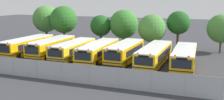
% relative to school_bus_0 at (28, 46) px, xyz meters
% --- Properties ---
extents(ground_plane, '(160.00, 160.00, 0.00)m').
position_rel_school_bus_0_xyz_m(ground_plane, '(11.25, 0.23, -1.40)').
color(ground_plane, '#38383D').
extents(school_bus_0, '(2.85, 9.88, 2.66)m').
position_rel_school_bus_0_xyz_m(school_bus_0, '(0.00, 0.00, 0.00)').
color(school_bus_0, '#EAA80C').
rests_on(school_bus_0, ground_plane).
extents(school_bus_1, '(2.62, 9.58, 2.66)m').
position_rel_school_bus_0_xyz_m(school_bus_1, '(3.92, 0.37, 0.00)').
color(school_bus_1, '#EAA80C').
rests_on(school_bus_1, ground_plane).
extents(school_bus_2, '(2.74, 9.27, 2.50)m').
position_rel_school_bus_0_xyz_m(school_bus_2, '(7.51, 0.11, -0.08)').
color(school_bus_2, yellow).
rests_on(school_bus_2, ground_plane).
extents(school_bus_3, '(2.80, 10.14, 2.56)m').
position_rel_school_bus_0_xyz_m(school_bus_3, '(11.33, 0.03, -0.05)').
color(school_bus_3, yellow).
rests_on(school_bus_3, ground_plane).
extents(school_bus_4, '(2.76, 9.27, 2.68)m').
position_rel_school_bus_0_xyz_m(school_bus_4, '(14.89, 0.44, 0.01)').
color(school_bus_4, '#EAA80C').
rests_on(school_bus_4, ground_plane).
extents(school_bus_5, '(2.80, 10.66, 2.53)m').
position_rel_school_bus_0_xyz_m(school_bus_5, '(18.74, 0.41, -0.06)').
color(school_bus_5, yellow).
rests_on(school_bus_5, ground_plane).
extents(school_bus_6, '(2.73, 9.84, 2.59)m').
position_rel_school_bus_0_xyz_m(school_bus_6, '(22.41, -0.03, -0.03)').
color(school_bus_6, '#EAA80C').
rests_on(school_bus_6, ground_plane).
extents(tree_0, '(4.93, 4.93, 6.91)m').
position_rel_school_bus_0_xyz_m(tree_0, '(-3.96, 10.54, 3.06)').
color(tree_0, '#4C3823').
rests_on(tree_0, ground_plane).
extents(tree_1, '(4.77, 4.77, 6.95)m').
position_rel_school_bus_0_xyz_m(tree_1, '(0.71, 9.26, 3.25)').
color(tree_1, '#4C3823').
rests_on(tree_1, ground_plane).
extents(tree_2, '(3.66, 3.66, 5.42)m').
position_rel_school_bus_0_xyz_m(tree_2, '(7.25, 10.62, 2.17)').
color(tree_2, '#4C3823').
rests_on(tree_2, ground_plane).
extents(tree_3, '(4.92, 4.92, 6.35)m').
position_rel_school_bus_0_xyz_m(tree_3, '(11.17, 11.57, 2.58)').
color(tree_3, '#4C3823').
rests_on(tree_3, ground_plane).
extents(tree_4, '(4.34, 4.34, 5.84)m').
position_rel_school_bus_0_xyz_m(tree_4, '(16.49, 8.73, 2.31)').
color(tree_4, '#4C3823').
rests_on(tree_4, ground_plane).
extents(tree_5, '(3.67, 3.67, 6.30)m').
position_rel_school_bus_0_xyz_m(tree_5, '(20.17, 11.07, 3.05)').
color(tree_5, '#4C3823').
rests_on(tree_5, ground_plane).
extents(tree_6, '(4.38, 4.38, 5.93)m').
position_rel_school_bus_0_xyz_m(tree_6, '(26.77, 11.50, 2.44)').
color(tree_6, '#4C3823').
rests_on(tree_6, ground_plane).
extents(chainlink_fence, '(30.05, 0.07, 1.98)m').
position_rel_school_bus_0_xyz_m(chainlink_fence, '(11.36, -9.32, -0.37)').
color(chainlink_fence, '#9EA0A3').
rests_on(chainlink_fence, ground_plane).
extents(traffic_cone, '(0.44, 0.44, 0.58)m').
position_rel_school_bus_0_xyz_m(traffic_cone, '(20.13, -8.64, -1.11)').
color(traffic_cone, '#EA5914').
rests_on(traffic_cone, ground_plane).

